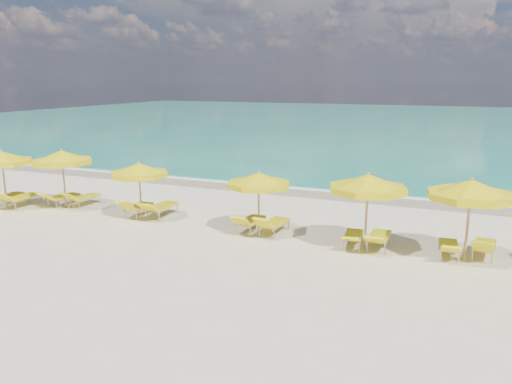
% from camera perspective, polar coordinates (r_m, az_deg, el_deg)
% --- Properties ---
extents(ground_plane, '(120.00, 120.00, 0.00)m').
position_cam_1_polar(ground_plane, '(17.31, -1.93, -4.90)').
color(ground_plane, beige).
extents(ocean, '(120.00, 80.00, 0.30)m').
position_cam_1_polar(ocean, '(63.57, 16.56, 7.57)').
color(ocean, '#167D63').
rests_on(ocean, ground).
extents(wet_sand_band, '(120.00, 2.60, 0.01)m').
position_cam_1_polar(wet_sand_band, '(24.00, 5.45, 0.10)').
color(wet_sand_band, tan).
rests_on(wet_sand_band, ground).
extents(foam_line, '(120.00, 1.20, 0.03)m').
position_cam_1_polar(foam_line, '(24.74, 6.00, 0.48)').
color(foam_line, white).
rests_on(foam_line, ground).
extents(whitecap_near, '(14.00, 0.36, 0.05)m').
position_cam_1_polar(whitecap_near, '(34.87, 0.74, 4.16)').
color(whitecap_near, white).
rests_on(whitecap_near, ground).
extents(whitecap_far, '(18.00, 0.30, 0.05)m').
position_cam_1_polar(whitecap_far, '(39.34, 24.17, 4.03)').
color(whitecap_far, white).
rests_on(whitecap_far, ground).
extents(umbrella_0, '(3.18, 3.18, 2.44)m').
position_cam_1_polar(umbrella_0, '(22.96, -27.06, 3.45)').
color(umbrella_0, tan).
rests_on(umbrella_0, ground).
extents(umbrella_1, '(3.22, 3.22, 2.48)m').
position_cam_1_polar(umbrella_1, '(21.89, -21.30, 3.67)').
color(umbrella_1, tan).
rests_on(umbrella_1, ground).
extents(umbrella_2, '(2.76, 2.76, 2.23)m').
position_cam_1_polar(umbrella_2, '(19.27, -13.22, 2.44)').
color(umbrella_2, tan).
rests_on(umbrella_2, ground).
extents(umbrella_3, '(2.44, 2.44, 2.23)m').
position_cam_1_polar(umbrella_3, '(16.88, 0.31, 1.34)').
color(umbrella_3, tan).
rests_on(umbrella_3, ground).
extents(umbrella_4, '(2.70, 2.70, 2.48)m').
position_cam_1_polar(umbrella_4, '(15.69, 12.67, 0.91)').
color(umbrella_4, tan).
rests_on(umbrella_4, ground).
extents(umbrella_5, '(3.06, 3.06, 2.52)m').
position_cam_1_polar(umbrella_5, '(15.56, 23.36, 0.20)').
color(umbrella_5, tan).
rests_on(umbrella_5, ground).
extents(lounger_0_left, '(0.64, 1.74, 0.70)m').
position_cam_1_polar(lounger_0_left, '(23.99, -26.49, -0.72)').
color(lounger_0_left, '#A5A8AD').
rests_on(lounger_0_left, ground).
extents(lounger_0_right, '(0.71, 1.96, 0.86)m').
position_cam_1_polar(lounger_0_right, '(23.15, -25.25, -0.96)').
color(lounger_0_right, '#A5A8AD').
rests_on(lounger_0_right, ground).
extents(lounger_1_left, '(0.83, 1.85, 0.74)m').
position_cam_1_polar(lounger_1_left, '(22.76, -21.21, -0.88)').
color(lounger_1_left, '#A5A8AD').
rests_on(lounger_1_left, ground).
extents(lounger_1_right, '(0.72, 1.79, 0.76)m').
position_cam_1_polar(lounger_1_right, '(22.36, -18.98, -0.94)').
color(lounger_1_right, '#A5A8AD').
rests_on(lounger_1_right, ground).
extents(lounger_2_left, '(0.67, 1.71, 0.83)m').
position_cam_1_polar(lounger_2_left, '(20.12, -13.31, -2.07)').
color(lounger_2_left, '#A5A8AD').
rests_on(lounger_2_left, ground).
extents(lounger_2_right, '(0.69, 2.01, 0.83)m').
position_cam_1_polar(lounger_2_right, '(19.77, -10.78, -2.13)').
color(lounger_2_right, '#A5A8AD').
rests_on(lounger_2_right, ground).
extents(lounger_3_left, '(0.65, 1.80, 0.81)m').
position_cam_1_polar(lounger_3_left, '(17.65, -0.63, -3.79)').
color(lounger_3_left, '#A5A8AD').
rests_on(lounger_3_left, ground).
extents(lounger_3_right, '(0.74, 1.88, 0.85)m').
position_cam_1_polar(lounger_3_right, '(17.32, 2.06, -4.09)').
color(lounger_3_right, '#A5A8AD').
rests_on(lounger_3_right, ground).
extents(lounger_4_left, '(0.72, 1.75, 0.62)m').
position_cam_1_polar(lounger_4_left, '(16.43, 11.02, -5.38)').
color(lounger_4_left, '#A5A8AD').
rests_on(lounger_4_left, ground).
extents(lounger_4_right, '(0.63, 1.86, 0.73)m').
position_cam_1_polar(lounger_4_right, '(16.37, 13.86, -5.51)').
color(lounger_4_right, '#A5A8AD').
rests_on(lounger_4_right, ground).
extents(lounger_5_left, '(0.70, 1.72, 0.68)m').
position_cam_1_polar(lounger_5_left, '(16.26, 21.15, -6.24)').
color(lounger_5_left, '#A5A8AD').
rests_on(lounger_5_left, ground).
extents(lounger_5_right, '(0.77, 1.80, 0.81)m').
position_cam_1_polar(lounger_5_right, '(16.60, 24.58, -6.08)').
color(lounger_5_right, '#A5A8AD').
rests_on(lounger_5_right, ground).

